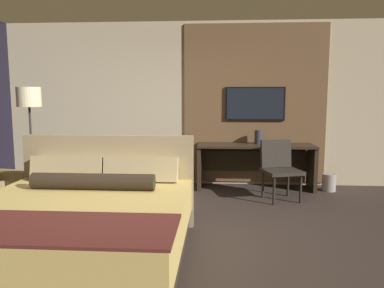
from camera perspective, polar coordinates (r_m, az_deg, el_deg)
name	(u,v)px	position (r m, az deg, el deg)	size (l,w,h in m)	color
ground_plane	(153,236)	(4.29, -6.02, -13.82)	(16.00, 16.00, 0.00)	#332823
wall_back_tv_panel	(188,104)	(6.55, -0.67, 6.10)	(7.20, 0.09, 2.80)	#BCAD8E
bed	(80,225)	(3.76, -16.72, -11.80)	(2.02, 2.12, 1.09)	#33281E
desk	(255,158)	(6.34, 9.60, -2.11)	(1.92, 0.58, 0.75)	#2D2319
tv	(255,104)	(6.49, 9.57, 6.07)	(1.01, 0.04, 0.57)	black
desk_chair	(279,164)	(5.75, 13.12, -3.06)	(0.64, 0.63, 0.88)	#28231E
floor_lamp	(29,106)	(5.88, -23.55, 5.31)	(0.34, 0.34, 1.67)	#282623
vase_tall	(258,137)	(6.37, 10.10, 1.07)	(0.13, 0.13, 0.23)	#333338
waste_bin	(329,182)	(6.53, 20.13, -5.51)	(0.22, 0.22, 0.28)	gray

